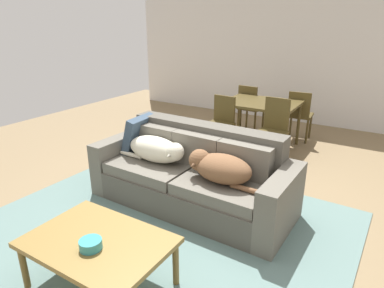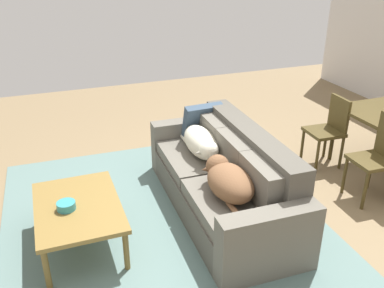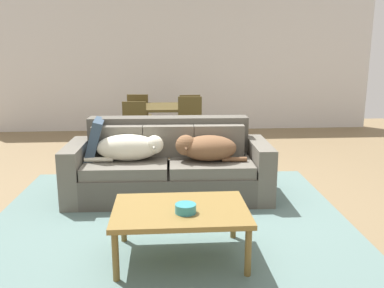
{
  "view_description": "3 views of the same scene",
  "coord_description": "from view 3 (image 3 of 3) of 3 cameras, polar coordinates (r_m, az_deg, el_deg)",
  "views": [
    {
      "loc": [
        1.53,
        -2.91,
        1.96
      ],
      "look_at": [
        -0.28,
        0.02,
        0.7
      ],
      "focal_mm": 31.62,
      "sensor_mm": 36.0,
      "label": 1
    },
    {
      "loc": [
        3.11,
        -1.63,
        2.49
      ],
      "look_at": [
        -0.45,
        -0.3,
        0.71
      ],
      "focal_mm": 39.16,
      "sensor_mm": 36.0,
      "label": 2
    },
    {
      "loc": [
        -0.31,
        -4.55,
        1.66
      ],
      "look_at": [
        -0.0,
        -0.31,
        0.67
      ],
      "focal_mm": 38.87,
      "sensor_mm": 36.0,
      "label": 3
    }
  ],
  "objects": [
    {
      "name": "coffee_table",
      "position": [
        3.32,
        -1.59,
        -9.5
      ],
      "size": [
        1.06,
        0.74,
        0.43
      ],
      "color": "olive",
      "rests_on": "ground"
    },
    {
      "name": "bowl_on_coffee_table",
      "position": [
        3.21,
        -0.88,
        -8.83
      ],
      "size": [
        0.16,
        0.16,
        0.07
      ],
      "primitive_type": "cylinder",
      "color": "teal",
      "rests_on": "coffee_table"
    },
    {
      "name": "dog_on_right_cushion",
      "position": [
        4.53,
        1.87,
        -0.52
      ],
      "size": [
        0.77,
        0.39,
        0.29
      ],
      "rotation": [
        0.0,
        0.0,
        -0.03
      ],
      "color": "brown",
      "rests_on": "couch"
    },
    {
      "name": "throw_pillow_by_left_arm",
      "position": [
        4.78,
        -13.2,
        0.62
      ],
      "size": [
        0.24,
        0.47,
        0.47
      ],
      "primitive_type": "cube",
      "rotation": [
        0.0,
        0.27,
        0.05
      ],
      "color": "#34465A",
      "rests_on": "couch"
    },
    {
      "name": "ground_plane",
      "position": [
        4.85,
        -0.23,
        -6.93
      ],
      "size": [
        10.0,
        10.0,
        0.0
      ],
      "primitive_type": "plane",
      "color": "olive"
    },
    {
      "name": "dining_chair_far_left",
      "position": [
        7.4,
        -7.3,
        3.94
      ],
      "size": [
        0.43,
        0.43,
        0.88
      ],
      "rotation": [
        0.0,
        0.0,
        3.06
      ],
      "color": "#473A1A",
      "rests_on": "ground"
    },
    {
      "name": "dining_chair_near_left",
      "position": [
        6.29,
        -7.97,
        2.24
      ],
      "size": [
        0.42,
        0.42,
        0.87
      ],
      "rotation": [
        0.0,
        0.0,
        -0.05
      ],
      "color": "#473A1A",
      "rests_on": "ground"
    },
    {
      "name": "dining_chair_far_right",
      "position": [
        7.44,
        -0.41,
        3.95
      ],
      "size": [
        0.43,
        0.43,
        0.86
      ],
      "rotation": [
        0.0,
        0.0,
        3.21
      ],
      "color": "#473A1A",
      "rests_on": "ground"
    },
    {
      "name": "dog_on_left_cushion",
      "position": [
        4.58,
        -8.4,
        -0.45
      ],
      "size": [
        0.86,
        0.33,
        0.29
      ],
      "rotation": [
        0.0,
        0.0,
        -0.03
      ],
      "color": "silver",
      "rests_on": "couch"
    },
    {
      "name": "couch",
      "position": [
        4.73,
        -3.21,
        -3.18
      ],
      "size": [
        2.26,
        0.94,
        0.87
      ],
      "rotation": [
        0.0,
        0.0,
        -0.03
      ],
      "color": "#504D44",
      "rests_on": "ground"
    },
    {
      "name": "dining_chair_near_right",
      "position": [
        6.26,
        -0.27,
        2.61
      ],
      "size": [
        0.42,
        0.42,
        0.94
      ],
      "rotation": [
        0.0,
        0.0,
        -0.05
      ],
      "color": "#473A1A",
      "rests_on": "ground"
    },
    {
      "name": "area_rug",
      "position": [
        4.2,
        -3.01,
        -10.15
      ],
      "size": [
        3.56,
        3.14,
        0.01
      ],
      "primitive_type": "cube",
      "rotation": [
        0.0,
        0.0,
        -0.03
      ],
      "color": "slate",
      "rests_on": "ground"
    },
    {
      "name": "dining_table",
      "position": [
        6.78,
        -4.02,
        4.61
      ],
      "size": [
        1.14,
        0.9,
        0.74
      ],
      "color": "#473A1A",
      "rests_on": "ground"
    },
    {
      "name": "back_partition",
      "position": [
        8.56,
        -2.09,
        10.96
      ],
      "size": [
        8.0,
        0.12,
        2.7
      ],
      "primitive_type": "cube",
      "color": "silver",
      "rests_on": "ground"
    }
  ]
}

